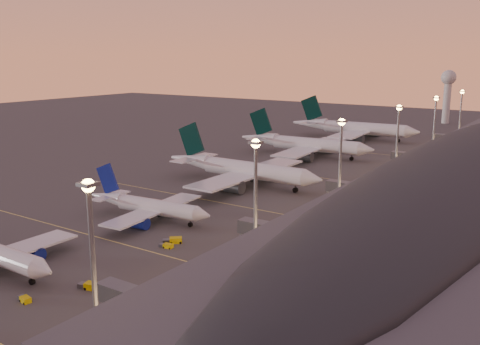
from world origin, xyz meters
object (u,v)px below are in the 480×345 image
Objects in this scene: radar_tower at (448,88)px; baggage_tug_d at (173,241)px; airliner_wide_mid at (304,144)px; airliner_wide_far at (353,128)px; airliner_wide_near at (241,169)px; airliner_narrow_north at (148,206)px; baggage_tug_a at (24,299)px; baggage_tug_b at (90,286)px; baggage_tug_c at (167,246)px.

baggage_tug_d is at bearing -89.32° from radar_tower.
airliner_wide_mid is at bearing -98.47° from radar_tower.
airliner_wide_far is (-1.21, 55.63, 0.49)m from airliner_wide_mid.
airliner_narrow_north is at bearing -86.99° from airliner_wide_near.
airliner_wide_far is 205.16m from baggage_tug_a.
airliner_wide_far is 19.77× the size of baggage_tug_a.
baggage_tug_d is (24.86, -111.59, -4.35)m from airliner_wide_mid.
airliner_wide_far is 95.21m from radar_tower.
radar_tower is 9.77× the size of baggage_tug_a.
airliner_wide_mid is 1.84× the size of radar_tower.
airliner_narrow_north is at bearing 118.50° from baggage_tug_a.
airliner_wide_near is 203.94m from radar_tower.
baggage_tug_d is at bearing 97.25° from baggage_tug_a.
radar_tower is (14.20, 248.12, 18.38)m from airliner_narrow_north.
airliner_wide_mid reaches higher than baggage_tug_a.
radar_tower reaches higher than airliner_wide_mid.
baggage_tug_b reaches higher than baggage_tug_a.
airliner_wide_near is 17.73× the size of baggage_tug_c.
airliner_wide_mid is 17.96× the size of baggage_tug_c.
airliner_narrow_north is at bearing -93.27° from radar_tower.
radar_tower is at bearing 76.94° from baggage_tug_b.
radar_tower is 295.36m from baggage_tug_a.
airliner_wide_near reaches higher than airliner_narrow_north.
baggage_tug_b is 1.30× the size of baggage_tug_c.
radar_tower is 7.67× the size of baggage_tug_d.
airliner_wide_mid is at bearing -92.19° from airliner_wide_far.
airliner_wide_mid reaches higher than baggage_tug_b.
baggage_tug_c is (25.61, -114.68, -4.49)m from airliner_wide_mid.
airliner_narrow_north reaches higher than baggage_tug_c.
radar_tower is 9.77× the size of baggage_tug_c.
baggage_tug_a is (17.34, -91.99, -4.44)m from airliner_wide_near.
baggage_tug_a is 0.78× the size of baggage_tug_d.
baggage_tug_d is (3.04, -258.12, -21.30)m from radar_tower.
radar_tower is (23.03, 90.90, 16.46)m from airliner_wide_far.
airliner_wide_near is 85.47m from baggage_tug_b.
airliner_wide_near is 17.74× the size of baggage_tug_a.
baggage_tug_b is at bearing -65.84° from airliner_narrow_north.
baggage_tug_c is (17.99, -13.09, -3.06)m from airliner_narrow_north.
airliner_wide_mid is at bearing 96.25° from airliner_wide_near.
baggage_tug_c is (-2.66, 23.68, -0.12)m from baggage_tug_b.
airliner_wide_mid is 149.88m from baggage_tug_a.
baggage_tug_d is at bearing -84.58° from airliner_wide_far.
baggage_tug_b is at bearing -84.80° from airliner_wide_far.
airliner_narrow_north is 20.14m from baggage_tug_d.
airliner_wide_near is 0.90× the size of airliner_wide_far.
airliner_wide_mid is 55.64m from airliner_wide_far.
airliner_wide_far is at bearing 106.98° from baggage_tug_a.
baggage_tug_a is at bearing -86.67° from airliner_wide_far.
airliner_narrow_north is at bearing 104.97° from baggage_tug_b.
airliner_wide_near is at bearing 87.33° from airliner_narrow_north.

